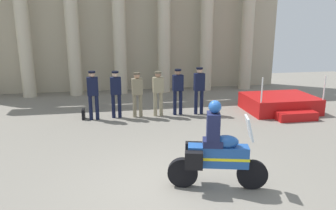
% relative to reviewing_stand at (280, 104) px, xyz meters
% --- Properties ---
extents(ground_plane, '(28.00, 28.00, 0.00)m').
position_rel_reviewing_stand_xyz_m(ground_plane, '(-5.13, -5.08, -0.30)').
color(ground_plane, gray).
extents(colonnade_backdrop, '(16.44, 1.46, 7.04)m').
position_rel_reviewing_stand_xyz_m(colonnade_backdrop, '(-5.92, 4.98, 3.51)').
color(colonnade_backdrop, '#B6AB91').
rests_on(colonnade_backdrop, ground_plane).
extents(reviewing_stand, '(2.59, 2.48, 1.51)m').
position_rel_reviewing_stand_xyz_m(reviewing_stand, '(0.00, 0.00, 0.00)').
color(reviewing_stand, '#B71414').
rests_on(reviewing_stand, ground_plane).
extents(officer_in_row_0, '(0.39, 0.24, 1.74)m').
position_rel_reviewing_stand_xyz_m(officer_in_row_0, '(-7.06, 0.17, 0.73)').
color(officer_in_row_0, black).
rests_on(officer_in_row_0, ground_plane).
extents(officer_in_row_1, '(0.39, 0.24, 1.70)m').
position_rel_reviewing_stand_xyz_m(officer_in_row_1, '(-6.26, 0.29, 0.71)').
color(officer_in_row_1, black).
rests_on(officer_in_row_1, ground_plane).
extents(officer_in_row_2, '(0.39, 0.24, 1.64)m').
position_rel_reviewing_stand_xyz_m(officer_in_row_2, '(-5.50, 0.24, 0.67)').
color(officer_in_row_2, '#7A7056').
rests_on(officer_in_row_2, ground_plane).
extents(officer_in_row_3, '(0.39, 0.24, 1.66)m').
position_rel_reviewing_stand_xyz_m(officer_in_row_3, '(-4.74, 0.25, 0.68)').
color(officer_in_row_3, gray).
rests_on(officer_in_row_3, ground_plane).
extents(officer_in_row_4, '(0.39, 0.24, 1.72)m').
position_rel_reviewing_stand_xyz_m(officer_in_row_4, '(-4.00, 0.28, 0.72)').
color(officer_in_row_4, black).
rests_on(officer_in_row_4, ground_plane).
extents(officer_in_row_5, '(0.39, 0.24, 1.76)m').
position_rel_reviewing_stand_xyz_m(officer_in_row_5, '(-3.20, 0.22, 0.75)').
color(officer_in_row_5, black).
rests_on(officer_in_row_5, ground_plane).
extents(motorcycle_with_rider, '(2.06, 0.87, 1.90)m').
position_rel_reviewing_stand_xyz_m(motorcycle_with_rider, '(-4.38, -5.27, 0.50)').
color(motorcycle_with_rider, black).
rests_on(motorcycle_with_rider, ground_plane).
extents(briefcase_on_ground, '(0.10, 0.32, 0.36)m').
position_rel_reviewing_stand_xyz_m(briefcase_on_ground, '(-7.44, 0.31, -0.12)').
color(briefcase_on_ground, black).
rests_on(briefcase_on_ground, ground_plane).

